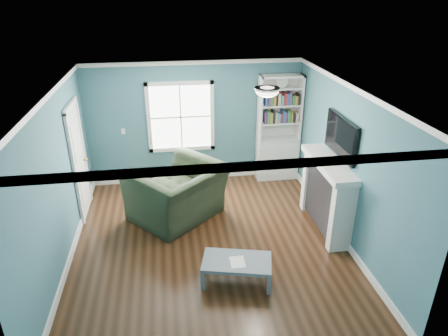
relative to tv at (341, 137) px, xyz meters
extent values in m
plane|color=black|center=(-2.20, -0.20, -1.72)|extent=(5.00, 5.00, 0.00)
plane|color=#376F7A|center=(-2.20, 2.30, -0.43)|extent=(4.50, 0.00, 4.50)
plane|color=#376F7A|center=(-2.20, -2.70, -0.43)|extent=(4.50, 0.00, 4.50)
plane|color=#376F7A|center=(-4.45, -0.20, -0.43)|extent=(0.00, 5.00, 5.00)
plane|color=#376F7A|center=(0.05, -0.20, -0.43)|extent=(0.00, 5.00, 5.00)
plane|color=white|center=(-2.20, -0.20, 0.88)|extent=(5.00, 5.00, 0.00)
cube|color=white|center=(-2.20, 2.28, -1.66)|extent=(4.50, 0.03, 0.12)
cube|color=white|center=(-4.44, -0.20, -1.66)|extent=(0.03, 5.00, 0.12)
cube|color=white|center=(0.03, -0.20, -1.66)|extent=(0.03, 5.00, 0.12)
cube|color=white|center=(-2.20, 2.28, 0.84)|extent=(4.50, 0.04, 0.08)
cube|color=white|center=(-2.20, -2.68, 0.84)|extent=(4.50, 0.04, 0.08)
cube|color=white|center=(-4.43, -0.20, 0.84)|extent=(0.04, 5.00, 0.08)
cube|color=white|center=(0.03, -0.20, 0.84)|extent=(0.04, 5.00, 0.08)
cube|color=white|center=(-2.50, 2.29, -0.27)|extent=(1.24, 0.01, 1.34)
cube|color=white|center=(-3.16, 2.28, -0.27)|extent=(0.08, 0.06, 1.50)
cube|color=white|center=(-1.84, 2.28, -0.27)|extent=(0.08, 0.06, 1.50)
cube|color=white|center=(-2.50, 2.28, -0.98)|extent=(1.40, 0.06, 0.08)
cube|color=white|center=(-2.50, 2.28, 0.44)|extent=(1.40, 0.06, 0.08)
cube|color=white|center=(-2.50, 2.28, -0.27)|extent=(1.24, 0.03, 0.03)
cube|color=white|center=(-2.50, 2.28, -0.27)|extent=(0.03, 0.03, 1.34)
cube|color=silver|center=(-0.43, 2.10, -1.27)|extent=(0.90, 0.35, 0.90)
cube|color=silver|center=(-0.86, 2.10, -0.12)|extent=(0.04, 0.35, 1.40)
cube|color=silver|center=(0.00, 2.10, -0.12)|extent=(0.04, 0.35, 1.40)
cube|color=silver|center=(-0.43, 2.26, -0.12)|extent=(0.90, 0.02, 1.40)
cube|color=silver|center=(-0.43, 2.10, 0.55)|extent=(0.90, 0.35, 0.04)
cube|color=silver|center=(-0.43, 2.10, -0.80)|extent=(0.84, 0.33, 0.03)
cube|color=silver|center=(-0.43, 2.10, -0.42)|extent=(0.84, 0.33, 0.03)
cube|color=silver|center=(-0.43, 2.10, -0.04)|extent=(0.84, 0.33, 0.03)
cube|color=silver|center=(-0.43, 2.10, 0.32)|extent=(0.84, 0.33, 0.03)
cube|color=#593366|center=(-0.43, 2.08, -0.30)|extent=(0.70, 0.25, 0.22)
cube|color=#33723F|center=(-0.43, 2.08, 0.08)|extent=(0.70, 0.25, 0.22)
cylinder|color=beige|center=(-0.43, 2.05, 0.46)|extent=(0.26, 0.06, 0.26)
cube|color=black|center=(-0.11, 0.00, -1.12)|extent=(0.30, 1.20, 1.10)
cube|color=black|center=(-0.13, 0.00, -1.32)|extent=(0.22, 0.65, 0.70)
cube|color=silver|center=(-0.13, -0.67, -1.12)|extent=(0.36, 0.16, 1.20)
cube|color=silver|center=(-0.13, 0.67, -1.12)|extent=(0.36, 0.16, 1.20)
cube|color=silver|center=(-0.15, 0.00, -0.47)|extent=(0.44, 1.58, 0.10)
cube|color=black|center=(0.00, 0.00, 0.00)|extent=(0.06, 1.10, 0.65)
cube|color=silver|center=(-4.43, 1.20, -0.70)|extent=(0.04, 0.80, 2.05)
cube|color=white|center=(-4.42, 0.75, -0.70)|extent=(0.05, 0.08, 2.13)
cube|color=white|center=(-4.42, 1.65, -0.70)|extent=(0.05, 0.08, 2.13)
cube|color=white|center=(-4.42, 1.20, 0.36)|extent=(0.05, 0.98, 0.08)
sphere|color=#BF8C3F|center=(-4.37, 1.50, -0.77)|extent=(0.07, 0.07, 0.07)
ellipsoid|color=white|center=(-1.30, -0.10, 0.82)|extent=(0.34, 0.34, 0.15)
cylinder|color=white|center=(-1.30, -0.10, 0.86)|extent=(0.38, 0.38, 0.03)
cube|color=white|center=(-3.70, 2.28, -0.52)|extent=(0.08, 0.01, 0.12)
imported|color=black|center=(-2.67, 0.73, -1.04)|extent=(1.84, 1.79, 1.36)
cube|color=#545C65|center=(-2.43, -1.30, -1.57)|extent=(0.07, 0.07, 0.31)
cube|color=#545C65|center=(-1.52, -1.52, -1.57)|extent=(0.07, 0.07, 0.31)
cube|color=#545C65|center=(-2.31, -0.83, -1.57)|extent=(0.07, 0.07, 0.31)
cube|color=#545C65|center=(-1.40, -1.05, -1.57)|extent=(0.07, 0.07, 0.31)
cube|color=slate|center=(-1.92, -1.18, -1.39)|extent=(1.09, 0.76, 0.05)
cube|color=white|center=(-1.91, -1.21, -1.36)|extent=(0.21, 0.27, 0.00)
camera|label=1|loc=(-2.79, -5.75, 2.28)|focal=32.00mm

